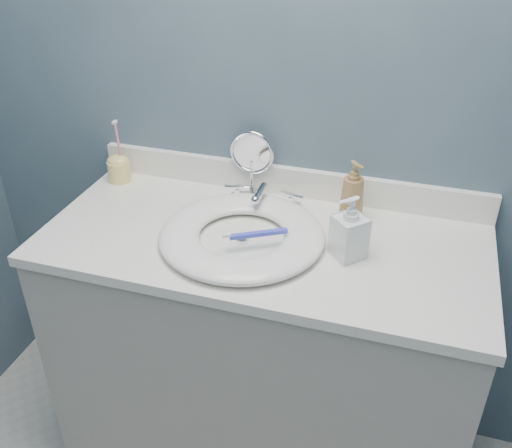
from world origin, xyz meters
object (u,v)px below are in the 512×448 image
at_px(soap_bottle_clear, 350,227).
at_px(toothbrush_holder, 119,167).
at_px(makeup_mirror, 252,160).
at_px(soap_bottle_amber, 353,191).

distance_m(soap_bottle_clear, toothbrush_holder, 0.80).
height_order(makeup_mirror, toothbrush_holder, toothbrush_holder).
bearing_deg(soap_bottle_amber, makeup_mirror, 123.87).
xyz_separation_m(makeup_mirror, soap_bottle_clear, (0.34, -0.26, -0.03)).
height_order(soap_bottle_clear, toothbrush_holder, toothbrush_holder).
distance_m(makeup_mirror, soap_bottle_clear, 0.43).
distance_m(soap_bottle_amber, soap_bottle_clear, 0.19).
relative_size(soap_bottle_clear, toothbrush_holder, 0.82).
bearing_deg(makeup_mirror, soap_bottle_clear, -36.05).
bearing_deg(toothbrush_holder, soap_bottle_amber, -1.48).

